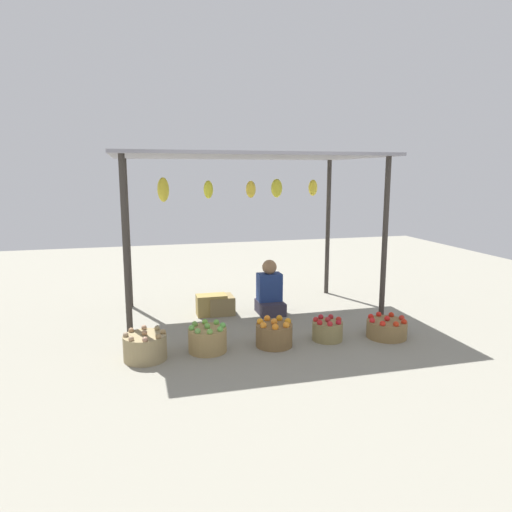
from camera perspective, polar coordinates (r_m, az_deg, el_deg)
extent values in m
plane|color=gray|center=(6.66, -1.09, -7.34)|extent=(14.00, 14.00, 0.00)
cylinder|color=#38332D|center=(5.35, -15.63, 0.10)|extent=(0.07, 0.07, 2.21)
cylinder|color=#38332D|center=(6.18, 15.50, 1.43)|extent=(0.07, 0.07, 2.21)
cylinder|color=#38332D|center=(7.14, -15.48, 2.55)|extent=(0.07, 0.07, 2.21)
cylinder|color=#38332D|center=(7.78, 8.81, 3.41)|extent=(0.07, 0.07, 2.21)
cube|color=gray|center=(6.36, -1.16, 12.19)|extent=(3.50, 2.11, 0.04)
ellipsoid|color=gold|center=(6.23, -11.31, 7.98)|extent=(0.15, 0.15, 0.32)
ellipsoid|color=yellow|center=(6.20, -5.87, 8.12)|extent=(0.12, 0.12, 0.24)
ellipsoid|color=yellow|center=(6.23, -0.64, 8.18)|extent=(0.13, 0.13, 0.22)
ellipsoid|color=yellow|center=(6.71, 2.55, 8.31)|extent=(0.16, 0.16, 0.26)
ellipsoid|color=yellow|center=(6.97, 6.99, 8.31)|extent=(0.13, 0.13, 0.24)
cube|color=#353140|center=(6.75, 1.76, -6.31)|extent=(0.36, 0.44, 0.18)
cube|color=navy|center=(6.72, 1.65, -3.83)|extent=(0.34, 0.22, 0.40)
sphere|color=#956F4C|center=(6.65, 1.66, -1.36)|extent=(0.21, 0.21, 0.21)
cylinder|color=#95835A|center=(5.28, -13.44, -10.81)|extent=(0.47, 0.47, 0.28)
sphere|color=#A87B56|center=(5.23, -13.52, -9.15)|extent=(0.06, 0.06, 0.06)
sphere|color=#9F8051|center=(5.23, -11.33, -9.10)|extent=(0.06, 0.06, 0.06)
sphere|color=#9C875A|center=(5.36, -12.05, -8.65)|extent=(0.06, 0.06, 0.06)
sphere|color=#9E7557|center=(5.41, -13.57, -8.53)|extent=(0.06, 0.06, 0.06)
sphere|color=#A0764F|center=(5.36, -15.06, -8.79)|extent=(0.06, 0.06, 0.06)
sphere|color=#947C5E|center=(5.23, -15.70, -9.31)|extent=(0.06, 0.06, 0.06)
sphere|color=#A07C5A|center=(5.10, -15.06, -9.79)|extent=(0.06, 0.06, 0.06)
sphere|color=#A5785F|center=(5.04, -13.45, -9.94)|extent=(0.06, 0.06, 0.06)
sphere|color=#9C7B4F|center=(5.10, -11.88, -9.64)|extent=(0.06, 0.06, 0.06)
cylinder|color=#A0834F|center=(5.39, -5.97, -10.17)|extent=(0.44, 0.44, 0.27)
sphere|color=#6EB348|center=(5.34, -6.00, -8.54)|extent=(0.07, 0.07, 0.07)
sphere|color=#65BC4F|center=(5.37, -4.10, -8.48)|extent=(0.07, 0.07, 0.07)
sphere|color=#6FBA49|center=(5.48, -4.89, -8.10)|extent=(0.07, 0.07, 0.07)
sphere|color=#74B942|center=(5.51, -6.29, -8.03)|extent=(0.07, 0.07, 0.07)
sphere|color=#6FA846|center=(5.44, -7.52, -8.28)|extent=(0.07, 0.07, 0.07)
sphere|color=#69B54B|center=(5.32, -7.91, -8.73)|extent=(0.07, 0.07, 0.07)
sphere|color=#71AB4E|center=(5.21, -7.16, -9.13)|extent=(0.07, 0.07, 0.07)
sphere|color=#74AD45|center=(5.18, -5.69, -9.22)|extent=(0.07, 0.07, 0.07)
sphere|color=#66B548|center=(5.24, -4.41, -8.94)|extent=(0.07, 0.07, 0.07)
cylinder|color=brown|center=(5.53, 2.24, -9.64)|extent=(0.43, 0.43, 0.26)
sphere|color=orange|center=(5.48, 2.25, -8.05)|extent=(0.08, 0.08, 0.08)
sphere|color=orange|center=(5.53, 3.94, -7.98)|extent=(0.08, 0.08, 0.08)
sphere|color=orange|center=(5.63, 2.89, -7.63)|extent=(0.08, 0.08, 0.08)
sphere|color=orange|center=(5.62, 1.38, -7.65)|extent=(0.08, 0.08, 0.08)
sphere|color=orange|center=(5.50, 0.49, -8.03)|extent=(0.08, 0.08, 0.08)
sphere|color=orange|center=(5.37, 0.91, -8.50)|extent=(0.08, 0.08, 0.08)
sphere|color=orange|center=(5.32, 2.38, -8.70)|extent=(0.08, 0.08, 0.08)
sphere|color=orange|center=(5.39, 3.75, -8.45)|extent=(0.08, 0.08, 0.08)
cylinder|color=olive|center=(5.78, 8.75, -9.05)|extent=(0.37, 0.37, 0.23)
sphere|color=#A8282A|center=(5.74, 8.79, -7.73)|extent=(0.07, 0.07, 0.07)
sphere|color=red|center=(5.79, 10.10, -7.65)|extent=(0.07, 0.07, 0.07)
sphere|color=#B11F23|center=(5.87, 9.15, -7.39)|extent=(0.07, 0.07, 0.07)
sphere|color=red|center=(5.85, 7.95, -7.42)|extent=(0.07, 0.07, 0.07)
sphere|color=red|center=(5.74, 7.34, -7.73)|extent=(0.07, 0.07, 0.07)
sphere|color=red|center=(5.63, 7.82, -8.10)|extent=(0.07, 0.07, 0.07)
sphere|color=red|center=(5.60, 9.06, -8.24)|extent=(0.07, 0.07, 0.07)
sphere|color=#B21924|center=(5.68, 10.08, -8.03)|extent=(0.07, 0.07, 0.07)
cylinder|color=olive|center=(6.03, 15.72, -8.60)|extent=(0.49, 0.49, 0.21)
sphere|color=red|center=(5.99, 15.78, -7.40)|extent=(0.07, 0.07, 0.07)
sphere|color=red|center=(6.09, 17.44, -7.25)|extent=(0.07, 0.07, 0.07)
sphere|color=red|center=(6.18, 16.26, -6.94)|extent=(0.07, 0.07, 0.07)
sphere|color=red|center=(6.16, 14.82, -6.93)|extent=(0.07, 0.07, 0.07)
sphere|color=red|center=(6.04, 13.90, -7.23)|extent=(0.07, 0.07, 0.07)
sphere|color=red|center=(5.89, 14.06, -7.68)|extent=(0.07, 0.07, 0.07)
sphere|color=red|center=(5.80, 15.27, -8.01)|extent=(0.07, 0.07, 0.07)
sphere|color=red|center=(5.82, 16.80, -8.02)|extent=(0.07, 0.07, 0.07)
sphere|color=red|center=(5.95, 17.69, -7.69)|extent=(0.07, 0.07, 0.07)
cube|color=olive|center=(6.75, -4.35, -5.98)|extent=(0.36, 0.36, 0.26)
cube|color=#A18847|center=(6.70, -5.48, -5.98)|extent=(0.42, 0.25, 0.29)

